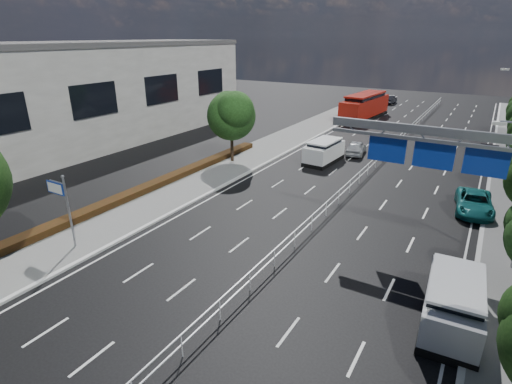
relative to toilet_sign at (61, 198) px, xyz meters
The scene contains 16 objects.
ground 11.34m from the toilet_sign, ahead, with size 160.00×160.00×0.00m, color black.
sidewalk_near 2.93m from the toilet_sign, behind, with size 5.00×140.00×0.14m, color slate.
kerb_near 3.48m from the toilet_sign, ahead, with size 0.25×140.00×0.15m, color silver.
median_fence 25.14m from the toilet_sign, 64.04° to the left, with size 0.05×85.00×1.02m.
hedge_near 6.10m from the toilet_sign, 115.13° to the left, with size 1.00×36.00×0.44m, color black.
toilet_sign is the anchor object (origin of this frame).
overhead_gantry 20.52m from the toilet_sign, 29.60° to the left, with size 10.24×0.38×7.45m.
near_building 26.29m from the toilet_sign, 136.62° to the left, with size 12.00×38.00×10.00m, color #B7B2A4.
near_tree_back 18.07m from the toilet_sign, 93.14° to the left, with size 4.84×4.51×6.69m.
white_minivan 23.32m from the toilet_sign, 74.21° to the left, with size 2.43×5.02×2.12m.
red_bus 44.95m from the toilet_sign, 85.59° to the left, with size 3.88×12.02×3.53m.
near_car_silver 27.84m from the toilet_sign, 73.03° to the left, with size 1.62×4.02×1.37m, color #A3A7AA.
near_car_dark 60.50m from the toilet_sign, 86.79° to the left, with size 1.46×4.17×1.38m, color black.
silver_minivan 19.73m from the toilet_sign, 11.32° to the left, with size 2.42×5.15×2.09m.
parked_car_teal 25.71m from the toilet_sign, 41.25° to the left, with size 2.22×4.82×1.34m, color #1A7674.
parked_car_dark 35.72m from the toilet_sign, 57.31° to the left, with size 1.84×4.53×1.31m, color black.
Camera 1 is at (8.25, -11.75, 11.16)m, focal length 28.00 mm.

